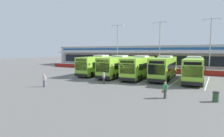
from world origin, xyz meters
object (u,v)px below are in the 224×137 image
at_px(coach_bus_leftmost, 99,65).
at_px(pedestrian_in_dark_coat, 104,77).
at_px(pedestrian_near_bin, 44,80).
at_px(lamp_post_east, 210,42).
at_px(lamp_post_west, 117,44).
at_px(coach_bus_right_centre, 164,68).
at_px(pedestrian_with_handbag, 165,90).
at_px(coach_bus_centre, 140,67).
at_px(coach_bus_rightmost, 194,69).
at_px(litter_bin, 216,97).
at_px(lamp_post_centre, 160,43).
at_px(coach_bus_left_centre, 118,66).

distance_m(coach_bus_leftmost, pedestrian_in_dark_coat, 10.38).
relative_size(pedestrian_near_bin, lamp_post_east, 0.15).
bearing_deg(pedestrian_in_dark_coat, pedestrian_near_bin, -132.17).
height_order(pedestrian_near_bin, lamp_post_east, lamp_post_east).
distance_m(pedestrian_in_dark_coat, lamp_post_west, 20.74).
distance_m(coach_bus_right_centre, pedestrian_with_handbag, 13.33).
distance_m(coach_bus_centre, lamp_post_west, 15.29).
bearing_deg(lamp_post_west, pedestrian_in_dark_coat, -67.26).
distance_m(coach_bus_right_centre, lamp_post_east, 13.22).
xyz_separation_m(coach_bus_rightmost, pedestrian_near_bin, (-16.09, -14.57, -0.91)).
height_order(pedestrian_with_handbag, pedestrian_near_bin, same).
distance_m(coach_bus_right_centre, lamp_post_west, 17.53).
bearing_deg(lamp_post_east, coach_bus_right_centre, -120.12).
bearing_deg(lamp_post_east, coach_bus_leftmost, -148.67).
height_order(coach_bus_right_centre, pedestrian_in_dark_coat, coach_bus_right_centre).
distance_m(lamp_post_east, litter_bin, 23.36).
bearing_deg(coach_bus_right_centre, coach_bus_leftmost, -176.86).
distance_m(lamp_post_centre, lamp_post_east, 9.85).
xyz_separation_m(coach_bus_left_centre, pedestrian_near_bin, (-3.58, -13.54, -0.91)).
distance_m(coach_bus_left_centre, pedestrian_with_handbag, 16.28).
distance_m(coach_bus_rightmost, pedestrian_in_dark_coat, 13.85).
distance_m(coach_bus_left_centre, lamp_post_east, 19.11).
distance_m(coach_bus_left_centre, pedestrian_near_bin, 14.03).
bearing_deg(lamp_post_centre, coach_bus_rightmost, -51.47).
xyz_separation_m(coach_bus_left_centre, pedestrian_with_handbag, (11.34, -11.65, -0.93)).
distance_m(coach_bus_right_centre, pedestrian_near_bin, 18.75).
relative_size(coach_bus_rightmost, lamp_post_east, 1.12).
bearing_deg(coach_bus_rightmost, coach_bus_right_centre, 177.75).
bearing_deg(litter_bin, pedestrian_with_handbag, -166.53).
xyz_separation_m(pedestrian_with_handbag, lamp_post_east, (2.87, 23.61, 5.43)).
bearing_deg(pedestrian_in_dark_coat, litter_bin, -12.10).
xyz_separation_m(coach_bus_left_centre, pedestrian_in_dark_coat, (1.76, -7.65, -0.91)).
xyz_separation_m(coach_bus_right_centre, lamp_post_east, (6.24, 10.75, 4.50)).
relative_size(coach_bus_centre, lamp_post_centre, 1.12).
bearing_deg(coach_bus_right_centre, lamp_post_east, 59.88).
xyz_separation_m(lamp_post_west, lamp_post_centre, (10.37, 0.41, 0.00)).
bearing_deg(pedestrian_with_handbag, litter_bin, 13.47).
xyz_separation_m(coach_bus_rightmost, lamp_post_west, (-18.49, 9.79, 4.50)).
distance_m(coach_bus_leftmost, lamp_post_centre, 14.68).
bearing_deg(coach_bus_left_centre, lamp_post_west, 118.94).
bearing_deg(lamp_post_centre, lamp_post_west, -177.72).
bearing_deg(coach_bus_left_centre, coach_bus_centre, 2.77).
relative_size(coach_bus_leftmost, pedestrian_in_dark_coat, 7.60).
relative_size(coach_bus_centre, lamp_post_east, 1.12).
relative_size(coach_bus_centre, pedestrian_with_handbag, 7.60).
xyz_separation_m(pedestrian_near_bin, lamp_post_centre, (7.96, 24.77, 5.42)).
relative_size(coach_bus_rightmost, lamp_post_centre, 1.12).
height_order(coach_bus_leftmost, pedestrian_in_dark_coat, coach_bus_leftmost).
distance_m(lamp_post_west, litter_bin, 31.00).
distance_m(pedestrian_with_handbag, litter_bin, 4.43).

